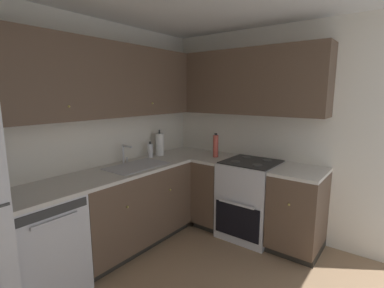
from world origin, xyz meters
TOP-DOWN VIEW (x-y plane):
  - wall_back at (0.00, 1.43)m, footprint 3.53×0.05m
  - wall_right at (1.74, 0.00)m, footprint 0.05×2.92m
  - dishwasher at (-0.60, 1.11)m, footprint 0.60×0.63m
  - lower_cabinets_back at (0.41, 1.11)m, footprint 1.41×0.62m
  - countertop_back at (0.41, 1.11)m, footprint 2.61×0.60m
  - lower_cabinets_right at (1.42, 0.01)m, footprint 0.62×1.48m
  - countertop_right at (1.41, 0.01)m, footprint 0.60×1.48m
  - oven_range at (1.43, 0.15)m, footprint 0.68×0.62m
  - upper_cabinets_back at (0.25, 1.25)m, footprint 2.29×0.34m
  - upper_cabinets_right at (1.55, 0.39)m, footprint 0.32×2.03m
  - sink at (0.49, 1.08)m, footprint 0.67×0.40m
  - faucet at (0.49, 1.29)m, footprint 0.07×0.16m
  - soap_bottle at (0.90, 1.29)m, footprint 0.07×0.07m
  - paper_towel_roll at (1.05, 1.27)m, footprint 0.11×0.11m
  - oil_bottle at (1.41, 0.64)m, footprint 0.07×0.07m

SIDE VIEW (x-z plane):
  - dishwasher at x=-0.60m, z-range 0.00..0.88m
  - lower_cabinets_right at x=1.42m, z-range 0.00..0.88m
  - lower_cabinets_back at x=0.41m, z-range 0.00..0.88m
  - oven_range at x=1.43m, z-range -0.07..0.99m
  - sink at x=0.49m, z-range 0.82..0.92m
  - countertop_back at x=0.41m, z-range 0.88..0.91m
  - countertop_right at x=1.41m, z-range 0.88..0.91m
  - soap_bottle at x=0.90m, z-range 0.90..1.10m
  - faucet at x=0.49m, z-range 0.93..1.15m
  - paper_towel_roll at x=1.05m, z-range 0.88..1.23m
  - oil_bottle at x=1.41m, z-range 0.90..1.21m
  - wall_back at x=0.00m, z-range 0.00..2.48m
  - wall_right at x=1.74m, z-range 0.00..2.48m
  - upper_cabinets_back at x=0.25m, z-range 1.46..2.22m
  - upper_cabinets_right at x=1.55m, z-range 1.46..2.22m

